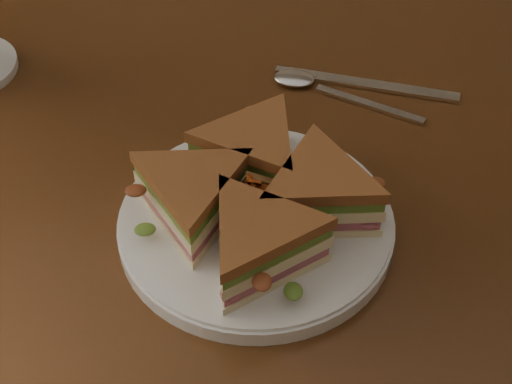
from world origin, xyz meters
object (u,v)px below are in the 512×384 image
(table, at_px, (256,231))
(knife, at_px, (359,84))
(spoon, at_px, (312,85))
(plate, at_px, (256,224))
(sandwich_wedges, at_px, (256,196))

(table, relative_size, knife, 5.57)
(spoon, bearing_deg, table, -86.70)
(table, distance_m, spoon, 0.18)
(spoon, bearing_deg, plate, -77.44)
(sandwich_wedges, relative_size, knife, 1.23)
(table, bearing_deg, plate, -78.09)
(sandwich_wedges, xyz_separation_m, spoon, (0.02, 0.23, -0.04))
(spoon, bearing_deg, sandwich_wedges, -77.44)
(plate, distance_m, knife, 0.26)
(sandwich_wedges, height_order, knife, sandwich_wedges)
(plate, relative_size, sandwich_wedges, 0.97)
(sandwich_wedges, bearing_deg, table, 101.91)
(sandwich_wedges, relative_size, spoon, 1.48)
(plate, distance_m, sandwich_wedges, 0.04)
(plate, height_order, knife, plate)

